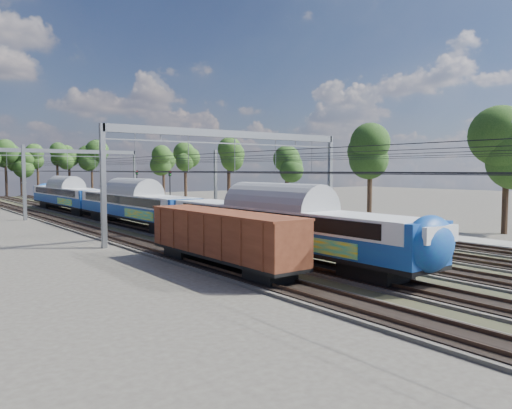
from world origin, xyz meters
TOP-DOWN VIEW (x-y plane):
  - track_bed at (-0.00, 45.00)m, footprint 21.00×130.00m
  - platform at (12.00, 20.00)m, footprint 3.00×70.00m
  - catenary at (0.33, 52.69)m, footprint 25.65×130.00m
  - tree_belt at (6.81, 93.11)m, footprint 40.53×101.70m
  - emu_train at (-4.50, 40.74)m, footprint 3.21×67.80m
  - freight_boxcar at (-9.00, 18.19)m, footprint 2.57×12.43m
  - worker at (-0.19, 47.48)m, footprint 0.51×0.69m
  - signal_near at (4.90, 51.65)m, footprint 0.39×0.36m
  - signal_far at (8.31, 69.74)m, footprint 0.38×0.35m

SIDE VIEW (x-z plane):
  - track_bed at x=0.00m, z-range -0.07..0.27m
  - platform at x=12.00m, z-range 0.00..0.30m
  - worker at x=-0.19m, z-range 0.00..1.75m
  - freight_boxcar at x=-9.00m, z-range 0.35..3.56m
  - emu_train at x=-4.50m, z-range 0.42..5.11m
  - signal_near at x=4.90m, z-range 0.74..6.32m
  - signal_far at x=8.31m, z-range 0.74..6.36m
  - catenary at x=0.33m, z-range 1.90..10.90m
  - tree_belt at x=6.81m, z-range 2.40..14.79m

